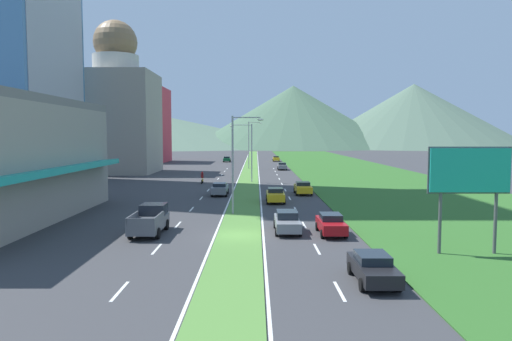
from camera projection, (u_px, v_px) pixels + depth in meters
name	position (u px, v px, depth m)	size (l,w,h in m)	color
ground_plane	(241.00, 236.00, 33.55)	(600.00, 600.00, 0.00)	#38383A
grass_median	(252.00, 172.00, 93.38)	(3.20, 240.00, 0.06)	#518438
grass_verge_right	(355.00, 172.00, 93.31)	(24.00, 240.00, 0.06)	#2D6023
lane_dash_left_1	(122.00, 291.00, 21.66)	(0.16, 2.80, 0.01)	silver
lane_dash_left_2	(158.00, 249.00, 29.69)	(0.16, 2.80, 0.01)	silver
lane_dash_left_3	(180.00, 225.00, 37.72)	(0.16, 2.80, 0.01)	silver
lane_dash_left_4	(193.00, 209.00, 45.75)	(0.16, 2.80, 0.01)	silver
lane_dash_left_5	(203.00, 198.00, 53.78)	(0.16, 2.80, 0.01)	silver
lane_dash_left_6	(210.00, 190.00, 61.81)	(0.16, 2.80, 0.01)	silver
lane_dash_left_7	(216.00, 184.00, 69.84)	(0.16, 2.80, 0.01)	silver
lane_dash_left_8	(220.00, 179.00, 77.87)	(0.16, 2.80, 0.01)	silver
lane_dash_left_9	(223.00, 175.00, 85.90)	(0.16, 2.80, 0.01)	silver
lane_dash_left_10	(226.00, 171.00, 93.93)	(0.16, 2.80, 0.01)	silver
lane_dash_left_11	(229.00, 169.00, 101.96)	(0.16, 2.80, 0.01)	silver
lane_dash_right_1	(341.00, 291.00, 21.62)	(0.16, 2.80, 0.01)	silver
lane_dash_right_2	(319.00, 249.00, 29.65)	(0.16, 2.80, 0.01)	silver
lane_dash_right_3	(306.00, 225.00, 37.68)	(0.16, 2.80, 0.01)	silver
lane_dash_right_4	(297.00, 209.00, 45.71)	(0.16, 2.80, 0.01)	silver
lane_dash_right_5	(291.00, 198.00, 53.74)	(0.16, 2.80, 0.01)	silver
lane_dash_right_6	(287.00, 190.00, 61.77)	(0.16, 2.80, 0.01)	silver
lane_dash_right_7	(284.00, 184.00, 69.80)	(0.16, 2.80, 0.01)	silver
lane_dash_right_8	(281.00, 179.00, 77.83)	(0.16, 2.80, 0.01)	silver
lane_dash_right_9	(279.00, 175.00, 85.86)	(0.16, 2.80, 0.01)	silver
lane_dash_right_10	(277.00, 171.00, 93.89)	(0.16, 2.80, 0.01)	silver
lane_dash_right_11	(275.00, 169.00, 101.92)	(0.16, 2.80, 0.01)	silver
edge_line_median_left	(243.00, 172.00, 93.39)	(0.16, 240.00, 0.01)	silver
edge_line_median_right	(260.00, 172.00, 93.38)	(0.16, 240.00, 0.01)	silver
domed_building	(119.00, 111.00, 90.35)	(14.64, 14.64, 29.18)	#9E9384
midrise_colored	(141.00, 125.00, 127.22)	(15.07, 15.07, 20.06)	#D83847
hill_far_left	(160.00, 131.00, 304.87)	(192.95, 192.95, 20.58)	#516B56
hill_far_center	(295.00, 117.00, 281.34)	(126.35, 126.35, 37.13)	#47664C
hill_far_right	(415.00, 116.00, 280.00)	(130.09, 130.09, 38.06)	#516B56
street_lamp_near	(238.00, 158.00, 42.31)	(2.89, 0.30, 8.99)	#99999E
street_lamp_mid	(251.00, 148.00, 71.73)	(3.49, 0.31, 8.98)	#99999E
street_lamp_far	(252.00, 142.00, 101.09)	(2.92, 0.28, 10.21)	#99999E
billboard_roadside	(472.00, 175.00, 27.91)	(5.00, 0.28, 6.55)	#4C4C51
car_0	(222.00, 189.00, 56.54)	(1.93, 4.76, 1.50)	slate
car_1	(305.00, 188.00, 57.45)	(2.04, 4.60, 1.52)	yellow
car_2	(277.00, 195.00, 50.39)	(1.99, 4.54, 1.55)	yellow
car_3	(278.00, 159.00, 130.21)	(1.87, 4.15, 1.50)	yellow
car_4	(229.00, 159.00, 127.81)	(1.95, 4.13, 1.52)	#0C5128
car_5	(284.00, 166.00, 98.32)	(1.93, 4.53, 1.53)	slate
car_6	(289.00, 221.00, 34.93)	(1.91, 4.77, 1.56)	slate
car_7	(375.00, 268.00, 22.90)	(1.91, 4.41, 1.41)	black
car_8	(333.00, 224.00, 34.08)	(1.87, 4.44, 1.49)	maroon
pickup_truck_0	(152.00, 220.00, 34.49)	(2.18, 5.40, 2.00)	#515459
motorcycle_rider	(204.00, 179.00, 70.31)	(0.36, 2.00, 1.80)	black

